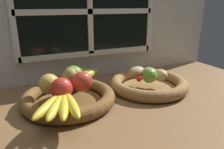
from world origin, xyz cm
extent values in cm
cube|color=brown|center=(0.00, 0.00, -1.50)|extent=(140.00, 90.00, 3.00)
cube|color=silver|center=(0.00, 30.00, 27.50)|extent=(140.00, 3.00, 55.00)
cube|color=black|center=(0.00, 28.10, 31.00)|extent=(64.00, 0.80, 38.00)
cube|color=white|center=(0.00, 27.50, 31.00)|extent=(2.40, 1.20, 38.00)
cube|color=white|center=(0.00, 27.50, 31.00)|extent=(64.00, 1.20, 2.40)
cube|color=white|center=(-32.00, 27.50, 31.00)|extent=(2.40, 1.20, 40.40)
cube|color=white|center=(32.00, 27.50, 31.00)|extent=(2.40, 1.20, 40.40)
cube|color=white|center=(0.00, 27.50, 12.00)|extent=(64.00, 1.20, 2.40)
cylinder|color=brown|center=(-17.24, 3.17, 0.50)|extent=(23.46, 23.46, 1.00)
torus|color=brown|center=(-17.24, 3.17, 2.35)|extent=(33.30, 33.30, 4.70)
cylinder|color=olive|center=(16.75, 3.17, 0.50)|extent=(22.66, 22.66, 1.00)
torus|color=olive|center=(16.75, 3.17, 2.35)|extent=(32.33, 32.33, 4.70)
sphere|color=red|center=(-20.58, -2.23, 8.31)|extent=(7.23, 7.23, 7.23)
sphere|color=#B73828|center=(-12.56, 1.30, 8.33)|extent=(7.27, 7.27, 7.27)
sphere|color=#7AA338|center=(-13.89, 8.12, 8.55)|extent=(7.71, 7.71, 7.71)
sphere|color=gold|center=(-23.47, 4.03, 8.24)|extent=(7.09, 7.09, 7.09)
ellipsoid|color=olive|center=(-15.59, 6.25, 8.51)|extent=(8.05, 8.10, 7.63)
ellipsoid|color=yellow|center=(-25.12, -8.18, 6.29)|extent=(13.94, 16.11, 3.18)
ellipsoid|color=yellow|center=(-23.45, -9.26, 6.29)|extent=(10.98, 17.69, 3.18)
ellipsoid|color=yellow|center=(-21.58, -9.95, 6.29)|extent=(7.49, 18.41, 3.18)
ellipsoid|color=yellow|center=(-19.61, -10.21, 6.29)|extent=(3.64, 18.26, 3.18)
sphere|color=brown|center=(-19.38, -1.12, 6.29)|extent=(2.86, 2.86, 2.86)
ellipsoid|color=gold|center=(-7.37, 12.42, 6.27)|extent=(15.99, 13.80, 3.15)
ellipsoid|color=gold|center=(-8.24, 13.35, 6.27)|extent=(14.57, 15.36, 3.15)
ellipsoid|color=gold|center=(-9.24, 14.15, 6.27)|extent=(12.86, 16.61, 3.15)
ellipsoid|color=gold|center=(-10.34, 14.80, 6.27)|extent=(10.90, 17.53, 3.15)
ellipsoid|color=gold|center=(-11.51, 15.29, 6.27)|extent=(8.71, 18.09, 3.15)
sphere|color=brown|center=(-14.37, 6.74, 6.27)|extent=(2.84, 2.84, 2.84)
ellipsoid|color=#A38451|center=(16.75, 3.17, 7.06)|extent=(8.35, 8.22, 4.72)
ellipsoid|color=tan|center=(12.71, 6.31, 7.06)|extent=(9.44, 7.78, 4.72)
ellipsoid|color=tan|center=(20.34, -0.43, 6.84)|extent=(5.49, 6.92, 4.29)
sphere|color=#6B9E33|center=(13.85, -1.19, 7.62)|extent=(5.84, 5.84, 5.84)
cone|color=red|center=(14.92, 4.18, 5.70)|extent=(9.93, 7.53, 2.00)
camera|label=1|loc=(-32.11, -66.58, 34.14)|focal=34.08mm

